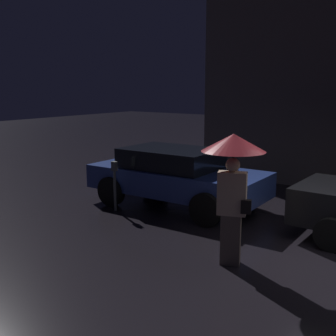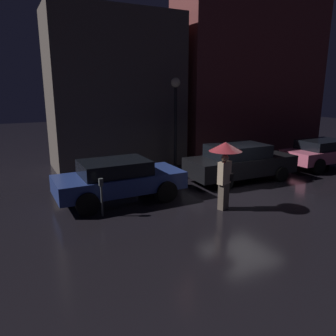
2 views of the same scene
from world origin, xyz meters
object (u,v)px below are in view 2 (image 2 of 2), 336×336
(parked_car_pink, at_px, (322,152))
(pedestrian_with_umbrella, at_px, (225,158))
(parked_car_black, at_px, (240,162))
(parked_car_blue, at_px, (119,179))
(street_lamp_near, at_px, (175,107))
(parking_meter, at_px, (101,193))

(parked_car_pink, relative_size, pedestrian_with_umbrella, 1.93)
(pedestrian_with_umbrella, bearing_deg, parked_car_black, 23.73)
(parked_car_blue, relative_size, parked_car_pink, 1.04)
(parked_car_blue, xyz_separation_m, pedestrian_with_umbrella, (2.67, -2.32, 0.90))
(street_lamp_near, bearing_deg, pedestrian_with_umbrella, -100.87)
(street_lamp_near, bearing_deg, parked_car_blue, -142.76)
(parked_car_pink, xyz_separation_m, street_lamp_near, (-6.66, 2.58, 2.21))
(parking_meter, bearing_deg, parked_car_blue, 51.85)
(parked_car_blue, bearing_deg, parked_car_pink, 0.39)
(parked_car_black, bearing_deg, parking_meter, -167.00)
(parked_car_blue, relative_size, street_lamp_near, 1.03)
(parked_car_black, height_order, parked_car_pink, parked_car_black)
(parked_car_pink, bearing_deg, parked_car_black, 179.59)
(parked_car_blue, height_order, pedestrian_with_umbrella, pedestrian_with_umbrella)
(parked_car_black, distance_m, street_lamp_near, 3.77)
(parked_car_blue, bearing_deg, pedestrian_with_umbrella, -41.61)
(pedestrian_with_umbrella, bearing_deg, parked_car_blue, 119.46)
(pedestrian_with_umbrella, bearing_deg, street_lamp_near, 59.52)
(parking_meter, bearing_deg, street_lamp_near, 40.80)
(parked_car_pink, xyz_separation_m, parking_meter, (-11.23, -1.36, 0.01))
(parked_car_pink, distance_m, parking_meter, 11.31)
(parking_meter, distance_m, street_lamp_near, 6.42)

